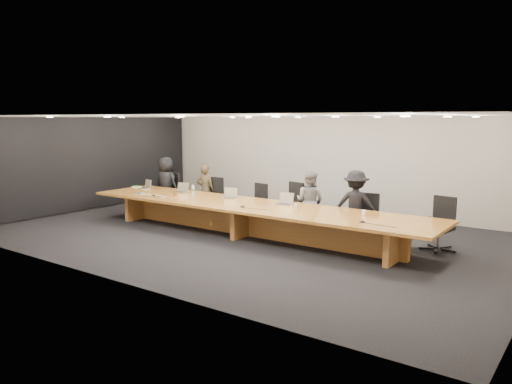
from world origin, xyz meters
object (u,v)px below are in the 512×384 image
at_px(chair_mid_right, 290,205).
at_px(mic_left, 154,195).
at_px(person_a, 166,184).
at_px(av_box, 139,193).
at_px(conference_table, 249,214).
at_px(person_c, 310,201).
at_px(laptop_a, 144,184).
at_px(laptop_c, 229,193).
at_px(mic_center, 243,206).
at_px(amber_mug, 175,194).
at_px(paper_cup_near, 296,205).
at_px(mic_right, 362,222).
at_px(chair_right, 367,216).
at_px(person_b, 205,190).
at_px(chair_far_left, 169,191).
at_px(chair_mid_left, 255,203).
at_px(chair_far_right, 439,224).
at_px(chair_left, 211,197).
at_px(water_bottle, 193,190).
at_px(person_d, 356,205).
at_px(laptop_b, 180,188).
at_px(laptop_d, 284,199).
at_px(paper_cup_far, 364,213).

bearing_deg(chair_mid_right, mic_left, -139.07).
bearing_deg(person_a, av_box, 106.91).
height_order(conference_table, person_c, person_c).
xyz_separation_m(laptop_a, laptop_c, (3.04, 0.07, 0.00)).
bearing_deg(mic_center, person_c, 61.74).
height_order(amber_mug, paper_cup_near, amber_mug).
bearing_deg(person_a, mic_right, 162.70).
distance_m(chair_right, mic_right, 1.81).
bearing_deg(person_a, chair_right, 176.40).
height_order(mic_left, mic_center, mic_center).
distance_m(person_b, paper_cup_near, 3.67).
relative_size(chair_mid_right, amber_mug, 11.85).
height_order(conference_table, amber_mug, amber_mug).
relative_size(av_box, mic_right, 1.71).
xyz_separation_m(chair_far_left, chair_right, (6.36, -0.02, -0.03)).
bearing_deg(chair_mid_left, chair_far_right, 9.34).
distance_m(mic_left, mic_center, 2.88).
distance_m(person_b, laptop_c, 1.74).
distance_m(chair_far_left, chair_left, 1.83).
height_order(chair_left, person_a, person_a).
bearing_deg(chair_left, chair_mid_left, 3.44).
xyz_separation_m(chair_far_right, person_c, (-3.07, -0.01, 0.17)).
relative_size(chair_far_left, water_bottle, 4.55).
xyz_separation_m(chair_right, person_b, (-4.82, -0.07, 0.20)).
distance_m(chair_right, chair_far_right, 1.64).
height_order(chair_left, person_d, person_d).
height_order(chair_mid_right, laptop_b, chair_mid_right).
height_order(person_d, laptop_a, person_d).
distance_m(water_bottle, amber_mug, 0.48).
height_order(chair_far_left, mic_right, chair_far_left).
distance_m(person_a, laptop_d, 4.76).
bearing_deg(laptop_b, person_b, 71.96).
relative_size(water_bottle, amber_mug, 2.49).
bearing_deg(laptop_d, person_d, 27.45).
height_order(paper_cup_near, mic_right, paper_cup_near).
height_order(chair_mid_right, laptop_a, chair_mid_right).
bearing_deg(conference_table, mic_center, -72.84).
bearing_deg(chair_right, laptop_a, -178.62).
xyz_separation_m(chair_far_left, chair_mid_left, (3.29, -0.09, -0.03)).
distance_m(chair_mid_left, av_box, 3.11).
distance_m(person_a, person_b, 1.53).
xyz_separation_m(laptop_b, paper_cup_far, (5.33, -0.07, -0.09)).
bearing_deg(mic_right, chair_far_right, 57.55).
height_order(chair_mid_left, chair_far_right, chair_far_right).
bearing_deg(laptop_c, av_box, -179.11).
distance_m(chair_far_left, laptop_b, 1.69).
bearing_deg(chair_mid_left, chair_left, -167.74).
relative_size(paper_cup_near, mic_right, 0.62).
relative_size(conference_table, laptop_a, 26.64).
height_order(chair_right, person_a, person_a).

